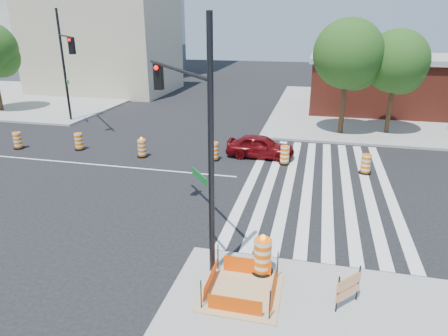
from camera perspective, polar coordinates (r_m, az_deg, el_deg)
The scene contains 21 objects.
ground at distance 22.29m, azimuth -16.09°, elevation 0.31°, with size 120.00×120.00×0.00m, color black.
sidewalk_ne at distance 37.58m, azimuth 24.59°, elevation 7.38°, with size 22.00×22.00×0.15m, color gray.
sidewalk_nw at distance 46.71m, azimuth -25.06°, elevation 9.53°, with size 22.00×22.00×0.15m, color gray.
crosswalk_east at distance 19.57m, azimuth 13.22°, elevation -2.22°, with size 6.75×13.50×0.01m.
lane_centerline at distance 22.29m, azimuth -16.10°, elevation 0.32°, with size 14.00×0.12×0.01m, color silver.
excavation_pit at distance 11.71m, azimuth 2.48°, elevation -17.11°, with size 2.20×2.20×0.90m.
brick_storefront at distance 37.21m, azimuth 25.09°, elevation 10.73°, with size 16.50×8.50×4.60m.
beige_midrise at distance 46.16m, azimuth -16.75°, elevation 16.64°, with size 14.00×10.00×10.00m, color #B7AC8C.
red_coupe at distance 22.69m, azimuth 5.22°, elevation 3.13°, with size 1.54×3.82×1.30m, color #60080B.
signal_pole_se at distance 12.10m, azimuth -4.83°, elevation 7.00°, with size 3.60×4.47×7.42m.
signal_pole_nw at distance 30.88m, azimuth -21.68°, elevation 14.47°, with size 4.13×4.61×8.01m.
pit_drum at distance 12.24m, azimuth 5.50°, elevation -12.61°, with size 0.67×0.67×1.32m.
barricade at distance 11.44m, azimuth 17.34°, elevation -15.91°, with size 0.65×0.71×1.09m.
tree_north_c at distance 27.68m, azimuth 17.37°, elevation 14.78°, with size 4.45×4.45×7.56m.
tree_north_d at distance 28.85m, azimuth 23.41°, elevation 13.36°, with size 4.06×4.06×6.89m.
median_drum_1 at distance 27.22m, azimuth -27.37°, elevation 3.44°, with size 0.60×0.60×1.02m.
median_drum_2 at distance 25.50m, azimuth -20.01°, elevation 3.50°, with size 0.60×0.60×1.02m.
median_drum_3 at distance 23.15m, azimuth -11.63°, elevation 2.72°, with size 0.60×0.60×1.18m.
median_drum_4 at distance 22.17m, azimuth -1.42°, elevation 2.32°, with size 0.60×0.60×1.02m.
median_drum_5 at distance 21.76m, azimuth 8.66°, elevation 1.74°, with size 0.60×0.60×1.02m.
median_drum_6 at distance 21.41m, azimuth 19.59°, elevation 0.45°, with size 0.60×0.60×1.02m.
Camera 1 is at (10.68, -18.14, 7.34)m, focal length 32.00 mm.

